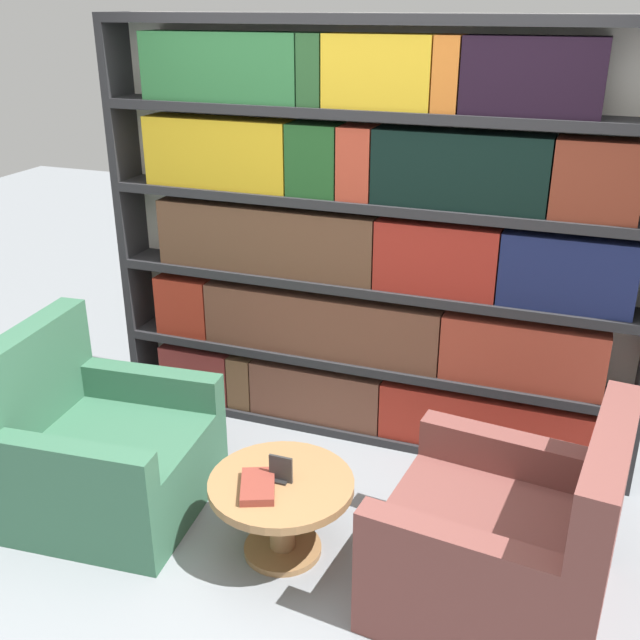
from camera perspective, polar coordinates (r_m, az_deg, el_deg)
ground_plane at (r=3.53m, az=-3.32°, el=-18.65°), size 14.00×14.00×0.00m
bookshelf at (r=4.05m, az=3.80°, el=5.50°), size 2.97×0.30×2.30m
armchair_left at (r=3.91m, az=-16.49°, el=-9.66°), size 0.97×0.94×0.92m
armchair_right at (r=3.29m, az=14.03°, el=-16.34°), size 0.99×0.96×0.92m
coffee_table at (r=3.47m, az=-2.94°, el=-13.62°), size 0.65×0.65×0.39m
table_sign at (r=3.37m, az=-3.00°, el=-11.41°), size 0.11×0.06×0.13m
stray_book at (r=3.34m, az=-4.77°, el=-12.52°), size 0.23×0.28×0.04m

